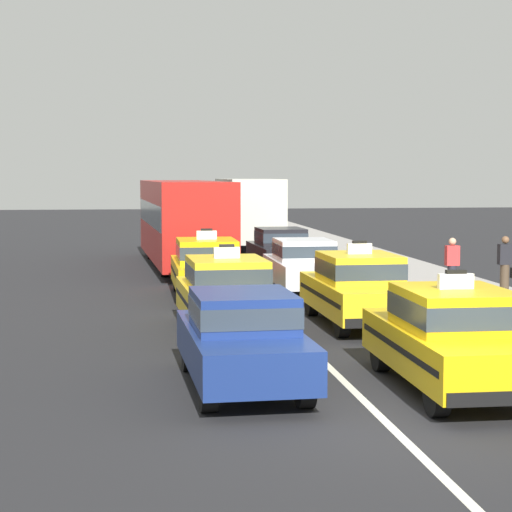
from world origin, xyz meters
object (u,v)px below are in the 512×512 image
Objects in this scene: taxi_right_nearest at (452,337)px; taxi_right_second at (358,287)px; taxi_left_second at (226,294)px; sedan_right_fourth at (280,249)px; box_truck_right_fifth at (246,213)px; pedestrian_mid_block at (505,267)px; taxi_left_third at (206,267)px; bus_left_fourth at (183,218)px; sedan_right_third at (303,264)px; sedan_left_nearest at (242,337)px; pedestrian_near_crosswalk at (452,267)px.

taxi_right_nearest and taxi_right_second have the same top height.
taxi_left_second is 12.52m from sedan_right_fourth.
pedestrian_mid_block is (4.78, -17.15, -0.79)m from box_truck_right_fifth.
taxi_left_third is 1.00× the size of taxi_right_second.
pedestrian_mid_block is (7.95, -11.17, -0.83)m from bus_left_fourth.
taxi_right_nearest is at bearing -81.25° from bus_left_fourth.
box_truck_right_fifth reaches higher than sedan_right_third.
sedan_right_fourth is (0.16, 17.84, -0.03)m from taxi_right_nearest.
box_truck_right_fifth is at bearing 81.55° from taxi_left_second.
sedan_right_third is (-0.09, 12.20, -0.03)m from taxi_right_nearest.
taxi_right_nearest is 0.65× the size of box_truck_right_fifth.
box_truck_right_fifth is at bearing 105.59° from pedestrian_mid_block.
taxi_right_second is (0.07, 6.39, 0.00)m from taxi_right_nearest.
taxi_left_third is at bearing 120.65° from taxi_right_second.
sedan_right_third is at bearing 65.55° from taxi_left_second.
sedan_left_nearest is at bearing -133.47° from pedestrian_mid_block.
taxi_right_nearest is at bearing -75.52° from taxi_left_third.
taxi_left_third is (0.32, 10.91, 0.03)m from sedan_left_nearest.
bus_left_fourth reaches higher than taxi_left_third.
taxi_left_second is 0.66× the size of box_truck_right_fifth.
bus_left_fourth is 13.74m from pedestrian_mid_block.
pedestrian_near_crosswalk is (6.56, 3.99, 0.09)m from taxi_left_second.
taxi_left_third and taxi_right_nearest have the same top height.
taxi_left_second reaches higher than pedestrian_near_crosswalk.
pedestrian_near_crosswalk is at bearing -34.31° from sedan_right_third.
box_truck_right_fifth is at bearing 90.85° from sedan_right_fourth.
taxi_right_second is (3.21, -13.97, -0.94)m from bus_left_fourth.
taxi_left_third is at bearing -116.47° from sedan_right_fourth.
taxi_left_third is 2.96m from sedan_right_third.
pedestrian_mid_block is (7.79, -2.35, 0.11)m from taxi_left_third.
taxi_right_nearest is at bearing -90.50° from sedan_right_fourth.
pedestrian_near_crosswalk is (3.46, 3.34, 0.09)m from taxi_right_second.
bus_left_fourth reaches higher than taxi_right_nearest.
box_truck_right_fifth is (-0.13, 8.49, 0.93)m from sedan_right_fourth.
taxi_right_second is at bearing -59.35° from taxi_left_third.
box_truck_right_fifth is (0.03, 26.33, 0.90)m from taxi_right_nearest.
sedan_right_third is 2.68× the size of pedestrian_near_crosswalk.
sedan_right_fourth is 0.62× the size of box_truck_right_fifth.
taxi_left_second and taxi_right_nearest have the same top height.
pedestrian_mid_block is (4.81, 9.19, 0.11)m from taxi_right_nearest.
sedan_right_fourth is at bearing -37.43° from bus_left_fourth.
pedestrian_near_crosswalk is 1.39m from pedestrian_mid_block.
taxi_left_second is 1.01× the size of taxi_right_nearest.
pedestrian_mid_block is (7.84, 3.45, 0.11)m from taxi_left_second.
sedan_right_fourth is (3.29, -2.52, -0.97)m from bus_left_fourth.
sedan_right_third is at bearing 148.46° from pedestrian_mid_block.
taxi_right_nearest is (2.98, -11.54, 0.00)m from taxi_left_third.
taxi_left_second is at bearing 86.96° from sedan_left_nearest.
sedan_left_nearest is at bearing -93.04° from taxi_left_second.
pedestrian_mid_block is at bearing -31.54° from sedan_right_third.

